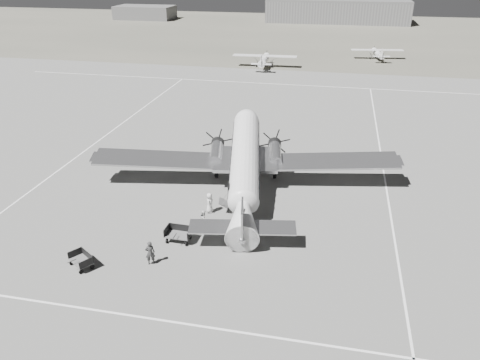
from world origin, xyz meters
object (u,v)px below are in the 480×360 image
light_plane_left (264,61)px  baggage_cart_near (178,235)px  shed_secondary (145,12)px  ramp_agent (204,219)px  dc3_airliner (245,166)px  ground_crew (150,253)px  light_plane_right (377,54)px  baggage_cart_far (81,261)px  passenger (210,203)px  hangar_main (337,11)px

light_plane_left → baggage_cart_near: 57.77m
shed_secondary → light_plane_left: bearing=-52.5°
baggage_cart_near → ramp_agent: bearing=60.4°
dc3_airliner → ramp_agent: size_ratio=18.34×
dc3_airliner → ground_crew: dc3_airliner is taller
light_plane_right → baggage_cart_far: 76.99m
ground_crew → ramp_agent: ground_crew is taller
dc3_airliner → ground_crew: bearing=-120.0°
ramp_agent → passenger: size_ratio=0.89×
hangar_main → light_plane_right: (9.10, -56.69, -2.26)m
ground_crew → passenger: 7.69m
shed_secondary → passenger: bearing=-65.6°
hangar_main → passenger: bearing=-93.3°
hangar_main → shed_secondary: 60.22m
light_plane_left → baggage_cart_far: size_ratio=6.82×
baggage_cart_near → ground_crew: (-0.91, -2.96, 0.32)m
ground_crew → light_plane_left: bearing=-112.7°
light_plane_left → ground_crew: bearing=-90.0°
dc3_airliner → baggage_cart_far: 15.07m
ground_crew → shed_secondary: bearing=-92.5°
dc3_airliner → light_plane_left: bearing=87.2°
shed_secondary → baggage_cart_near: bearing=-66.8°
hangar_main → ground_crew: 129.46m
hangar_main → baggage_cart_far: bearing=-95.8°
ground_crew → dc3_airliner: bearing=-134.8°
dc3_airliner → light_plane_right: bearing=67.1°
passenger → dc3_airliner: bearing=-29.2°
passenger → baggage_cart_near: bearing=166.5°
light_plane_left → light_plane_right: 23.51m
light_plane_left → ramp_agent: size_ratio=7.90×
baggage_cart_far → hangar_main: bearing=118.5°
hangar_main → passenger: (-6.94, -121.70, -2.47)m
light_plane_right → baggage_cart_near: 71.56m
shed_secondary → baggage_cart_far: (46.83, -125.39, -1.52)m
shed_secondary → ground_crew: shed_secondary is taller
light_plane_left → passenger: light_plane_left is taller
shed_secondary → passenger: (53.06, -116.70, -1.17)m
light_plane_left → ramp_agent: 55.78m
dc3_airliner → ground_crew: (-4.04, -11.16, -1.71)m
ramp_agent → dc3_airliner: bearing=-18.4°
light_plane_right → ground_crew: light_plane_right is taller
shed_secondary → ground_crew: 134.24m
baggage_cart_far → passenger: passenger is taller
hangar_main → baggage_cart_near: hangar_main is taller
light_plane_right → baggage_cart_near: (-17.09, -69.49, -0.51)m
light_plane_right → baggage_cart_far: (-22.26, -73.70, -0.56)m
dc3_airliner → shed_secondary: bearing=105.9°
dc3_airliner → ramp_agent: 6.64m
dc3_airliner → baggage_cart_far: dc3_airliner is taller
baggage_cart_far → ramp_agent: size_ratio=1.16×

